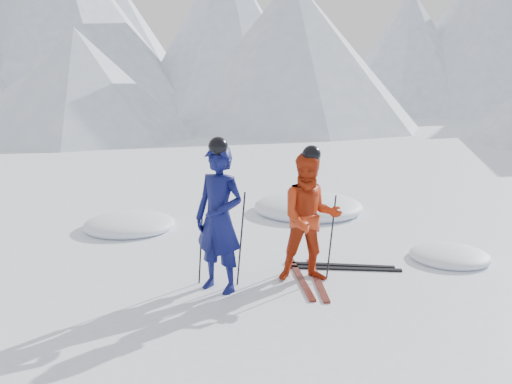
# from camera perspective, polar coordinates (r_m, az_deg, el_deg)

# --- Properties ---
(ground) EXTENTS (160.00, 160.00, 0.00)m
(ground) POSITION_cam_1_polar(r_m,az_deg,el_deg) (8.33, 11.56, -8.54)
(ground) COLOR white
(ground) RESTS_ON ground
(mountain_range) EXTENTS (106.15, 62.94, 15.53)m
(mountain_range) POSITION_cam_1_polar(r_m,az_deg,el_deg) (43.73, 18.58, 16.04)
(mountain_range) COLOR #B2BCD1
(mountain_range) RESTS_ON ground
(skier_blue) EXTENTS (0.86, 0.72, 2.01)m
(skier_blue) POSITION_cam_1_polar(r_m,az_deg,el_deg) (7.33, -3.91, -2.87)
(skier_blue) COLOR #0B0F47
(skier_blue) RESTS_ON ground
(skier_red) EXTENTS (1.05, 0.90, 1.85)m
(skier_red) POSITION_cam_1_polar(r_m,az_deg,el_deg) (7.73, 5.73, -2.73)
(skier_red) COLOR #B22D0E
(skier_red) RESTS_ON ground
(pole_blue_left) EXTENTS (0.13, 0.09, 1.34)m
(pole_blue_left) POSITION_cam_1_polar(r_m,az_deg,el_deg) (7.63, -5.80, -4.93)
(pole_blue_left) COLOR black
(pole_blue_left) RESTS_ON ground
(pole_blue_right) EXTENTS (0.13, 0.08, 1.34)m
(pole_blue_right) POSITION_cam_1_polar(r_m,az_deg,el_deg) (7.60, -1.58, -4.94)
(pole_blue_right) COLOR black
(pole_blue_right) RESTS_ON ground
(pole_red_left) EXTENTS (0.12, 0.10, 1.23)m
(pole_red_left) POSITION_cam_1_polar(r_m,az_deg,el_deg) (8.08, 3.69, -4.35)
(pole_red_left) COLOR black
(pole_red_left) RESTS_ON ground
(pole_red_right) EXTENTS (0.12, 0.09, 1.23)m
(pole_red_right) POSITION_cam_1_polar(r_m,az_deg,el_deg) (7.94, 7.93, -4.71)
(pole_red_right) COLOR black
(pole_red_right) RESTS_ON ground
(ski_worn_left) EXTENTS (0.56, 1.66, 0.03)m
(ski_worn_left) POSITION_cam_1_polar(r_m,az_deg,el_deg) (8.01, 4.73, -9.03)
(ski_worn_left) COLOR black
(ski_worn_left) RESTS_ON ground
(ski_worn_right) EXTENTS (0.45, 1.68, 0.03)m
(ski_worn_right) POSITION_cam_1_polar(r_m,az_deg,el_deg) (8.00, 6.46, -9.11)
(ski_worn_right) COLOR black
(ski_worn_right) RESTS_ON ground
(ski_loose_a) EXTENTS (1.70, 0.17, 0.03)m
(ski_loose_a) POSITION_cam_1_polar(r_m,az_deg,el_deg) (8.63, 8.74, -7.61)
(ski_loose_a) COLOR black
(ski_loose_a) RESTS_ON ground
(ski_loose_b) EXTENTS (1.70, 0.23, 0.03)m
(ski_loose_b) POSITION_cam_1_polar(r_m,az_deg,el_deg) (8.49, 9.39, -7.97)
(ski_loose_b) COLOR black
(ski_loose_b) RESTS_ON ground
(snow_lumps) EXTENTS (8.88, 7.47, 0.53)m
(snow_lumps) POSITION_cam_1_polar(r_m,az_deg,el_deg) (11.05, 3.13, -3.31)
(snow_lumps) COLOR white
(snow_lumps) RESTS_ON ground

